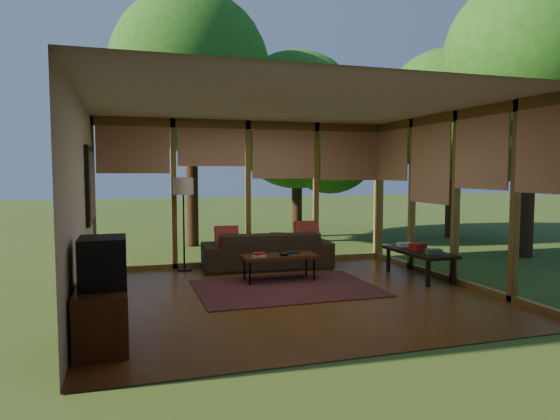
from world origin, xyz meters
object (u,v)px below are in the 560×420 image
object	(u,v)px
television	(103,262)
floor_lamp	(183,191)
media_cabinet	(102,316)
sofa	(267,250)
coffee_table	(279,257)
side_console	(419,253)

from	to	relation	value
television	floor_lamp	xyz separation A→B (m)	(1.21, 3.64, 0.56)
media_cabinet	television	distance (m)	0.55
sofa	coffee_table	bearing A→B (deg)	87.80
media_cabinet	side_console	world-z (taller)	media_cabinet
media_cabinet	coffee_table	size ratio (longest dim) A/B	0.83
television	side_console	world-z (taller)	television
media_cabinet	television	world-z (taller)	television
sofa	side_console	bearing A→B (deg)	147.80
media_cabinet	floor_lamp	xyz separation A→B (m)	(1.23, 3.64, 1.11)
sofa	television	xyz separation A→B (m)	(-2.68, -3.41, 0.51)
media_cabinet	sofa	bearing A→B (deg)	51.68
side_console	television	bearing A→B (deg)	-159.09
sofa	media_cabinet	bearing A→B (deg)	55.12
coffee_table	television	bearing A→B (deg)	-138.07
television	side_console	xyz separation A→B (m)	(4.85, 1.85, -0.44)
sofa	media_cabinet	size ratio (longest dim) A/B	2.31
floor_lamp	side_console	world-z (taller)	floor_lamp
side_console	coffee_table	bearing A→B (deg)	168.79
media_cabinet	floor_lamp	size ratio (longest dim) A/B	0.61
television	side_console	size ratio (longest dim) A/B	0.39
coffee_table	side_console	size ratio (longest dim) A/B	0.86
floor_lamp	television	bearing A→B (deg)	-108.43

